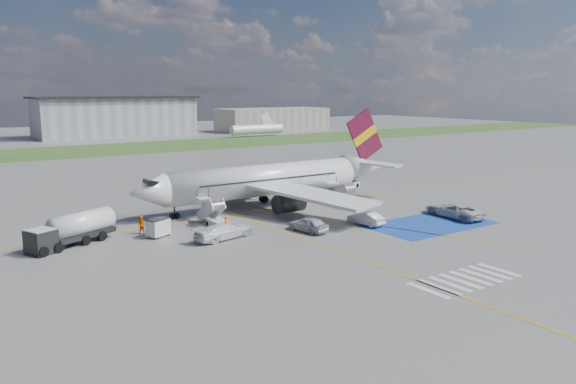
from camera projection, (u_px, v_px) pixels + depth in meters
The scene contains 22 objects.
ground at pixel (335, 229), 58.78m from camera, with size 400.00×400.00×0.00m, color #60605E.
grass_strip at pixel (87, 151), 135.87m from camera, with size 400.00×30.00×0.01m, color #2D4C1E.
taxiway_line_main at pixel (273, 210), 68.52m from camera, with size 120.00×0.20×0.01m, color gold.
taxiway_line_cross at pixel (364, 261), 47.88m from camera, with size 0.20×60.00×0.01m, color gold.
taxiway_line_diag at pixel (273, 210), 68.52m from camera, with size 0.20×60.00×0.01m, color gold.
staging_box at pixel (430, 224), 61.10m from camera, with size 14.00×8.00×0.01m, color #193F98.
crosswalk at pixel (465, 280), 43.17m from camera, with size 9.00×4.00×0.01m.
terminal_centre at pixel (116, 117), 178.39m from camera, with size 48.00×18.00×12.00m, color gray.
terminal_east at pixel (273, 119), 203.67m from camera, with size 40.00×16.00×8.00m, color gray.
airliner at pixel (274, 179), 70.37m from camera, with size 36.81×32.95×11.92m.
airstairs_fwd at pixel (216, 220), 60.45m from camera, with size 1.90×5.20×3.60m.
airstairs_aft at pixel (347, 201), 70.74m from camera, with size 1.90×5.20×3.60m.
fuel_tanker at pixel (73, 232), 52.66m from camera, with size 8.84×5.64×2.96m.
gpu_cart at pixel (158, 229), 55.73m from camera, with size 2.58×2.16×1.85m.
belt_loader at pixel (345, 186), 83.39m from camera, with size 5.69×2.92×1.65m.
car_silver_a at pixel (308, 224), 57.77m from camera, with size 1.84×4.56×1.55m, color #B7B9BF.
car_silver_b at pixel (366, 219), 60.67m from camera, with size 1.50×4.30×1.42m, color silver.
van_white_a at pixel (454, 208), 64.34m from camera, with size 2.65×5.75×2.16m, color silver.
van_white_b at pixel (225, 229), 55.01m from camera, with size 2.09×5.15×2.02m, color white.
crew_fwd at pixel (226, 225), 57.27m from camera, with size 0.63×0.41×1.72m, color orange.
crew_nose at pixel (141, 225), 56.74m from camera, with size 0.92×0.72×1.89m, color orange.
crew_aft at pixel (342, 202), 68.52m from camera, with size 1.08×0.45×1.84m, color #EA600C.
Camera 1 is at (-36.41, -44.31, 14.37)m, focal length 35.00 mm.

